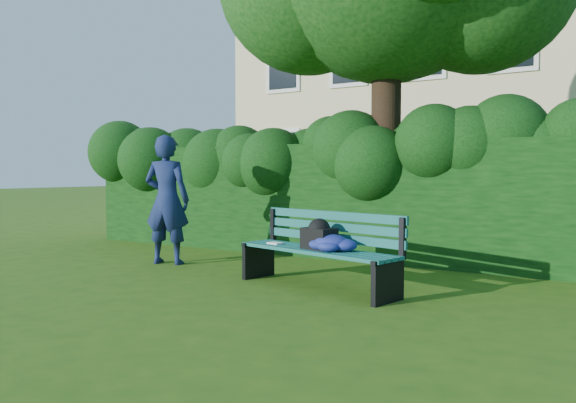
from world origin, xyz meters
The scene contains 5 objects.
ground centered at (0.00, 0.00, 0.00)m, with size 80.00×80.00×0.00m, color #2B5412.
apartment_building centered at (0.00, 13.99, 6.00)m, with size 16.00×8.08×12.00m.
hedge centered at (0.00, 2.20, 0.90)m, with size 10.00×1.00×1.80m.
park_bench centered at (1.01, -0.27, 0.50)m, with size 2.18×1.04×0.89m.
man_reading centered at (-1.79, 0.11, 0.95)m, with size 0.69×0.45×1.89m, color #16224E.
Camera 1 is at (4.06, -5.95, 1.35)m, focal length 35.00 mm.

